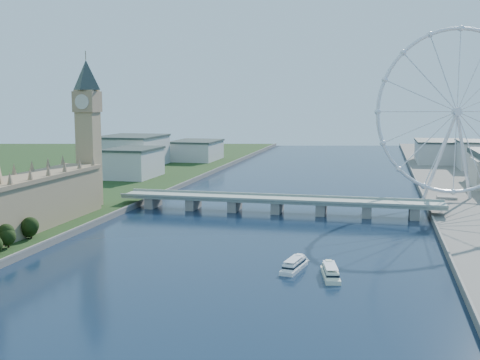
% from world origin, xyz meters
% --- Properties ---
extents(big_ben, '(20.02, 20.02, 110.00)m').
position_xyz_m(big_ben, '(-128.00, 278.00, 66.57)').
color(big_ben, tan).
rests_on(big_ben, ground).
extents(westminster_bridge, '(220.00, 22.00, 9.50)m').
position_xyz_m(westminster_bridge, '(0.00, 300.00, 6.63)').
color(westminster_bridge, gray).
rests_on(westminster_bridge, ground).
extents(london_eye, '(113.60, 39.12, 124.30)m').
position_xyz_m(london_eye, '(119.98, 355.08, 67.52)').
color(london_eye, silver).
rests_on(london_eye, ground).
extents(city_skyline, '(505.00, 280.00, 32.00)m').
position_xyz_m(city_skyline, '(39.22, 560.08, 16.96)').
color(city_skyline, beige).
rests_on(city_skyline, ground).
extents(tour_boat_near, '(11.30, 26.92, 5.74)m').
position_xyz_m(tour_boat_near, '(30.58, 163.18, 0.00)').
color(tour_boat_near, white).
rests_on(tour_boat_near, ground).
extents(tour_boat_far, '(11.76, 27.42, 5.85)m').
position_xyz_m(tour_boat_far, '(47.53, 155.25, 0.00)').
color(tour_boat_far, '#E7ECC8').
rests_on(tour_boat_far, ground).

